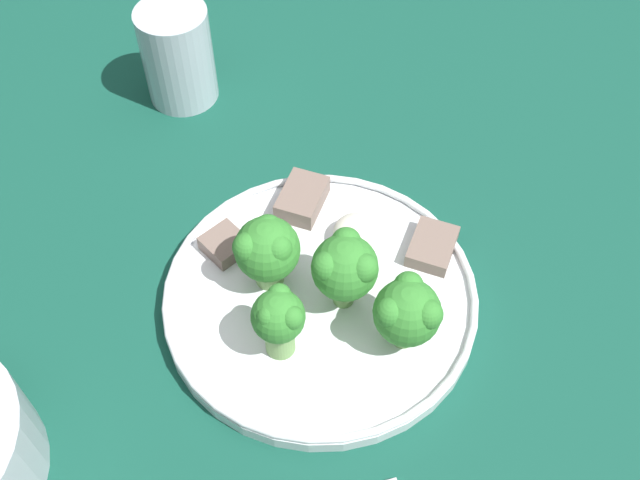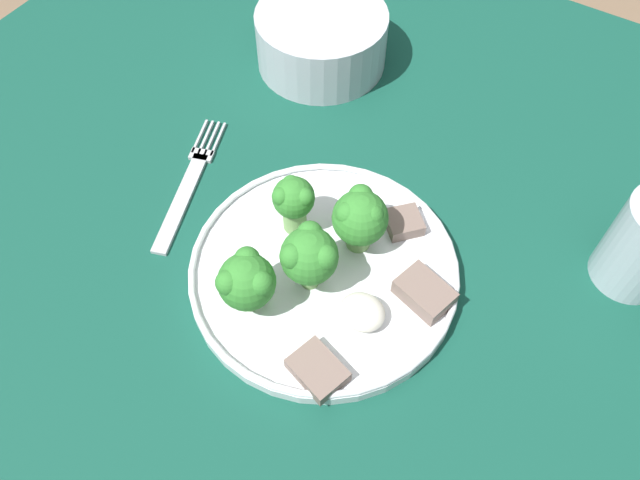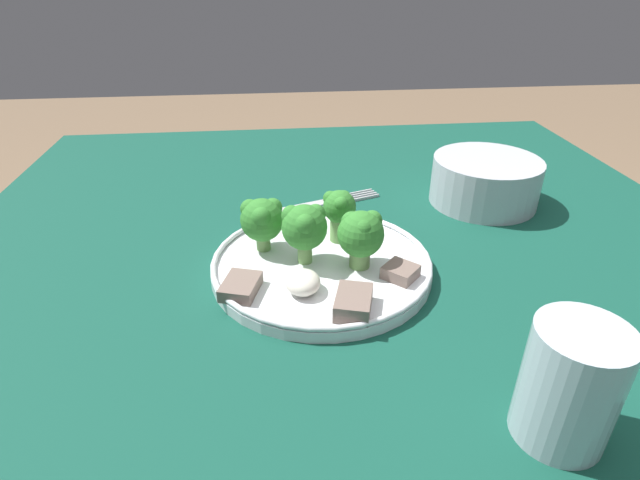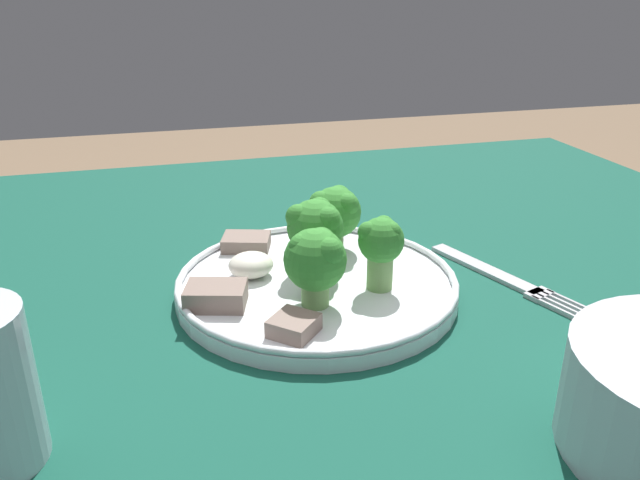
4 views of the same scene
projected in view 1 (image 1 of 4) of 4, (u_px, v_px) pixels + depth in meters
name	position (u px, v px, depth m)	size (l,w,h in m)	color
table	(288.00, 342.00, 0.68)	(1.11, 0.96, 0.73)	#114738
dinner_plate	(320.00, 297.00, 0.57)	(0.24, 0.24, 0.02)	white
drinking_glass	(178.00, 60.00, 0.69)	(0.07, 0.07, 0.09)	#B2C1CC
broccoli_floret_near_rim_left	(278.00, 319.00, 0.51)	(0.04, 0.04, 0.06)	#709E56
broccoli_floret_center_left	(345.00, 267.00, 0.53)	(0.05, 0.05, 0.07)	#709E56
broccoli_floret_back_left	(267.00, 249.00, 0.55)	(0.05, 0.05, 0.06)	#709E56
broccoli_floret_front_left	(407.00, 312.00, 0.52)	(0.05, 0.05, 0.06)	#709E56
meat_slice_front_slice	(302.00, 199.00, 0.62)	(0.05, 0.04, 0.02)	#756056
meat_slice_middle_slice	(225.00, 244.00, 0.59)	(0.04, 0.04, 0.01)	#756056
meat_slice_rear_slice	(432.00, 246.00, 0.59)	(0.05, 0.04, 0.01)	#756056
sauce_dollop	(355.00, 234.00, 0.59)	(0.04, 0.04, 0.02)	silver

